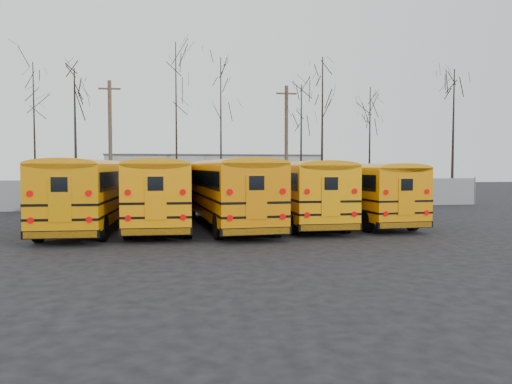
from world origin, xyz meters
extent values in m
plane|color=black|center=(0.00, 0.00, 0.00)|extent=(120.00, 120.00, 0.00)
cube|color=gray|center=(0.00, 12.00, 1.00)|extent=(40.00, 0.04, 2.00)
cube|color=beige|center=(2.00, 32.00, 2.00)|extent=(22.00, 8.00, 4.00)
cylinder|color=black|center=(-7.97, -2.05, 0.53)|extent=(0.36, 1.07, 1.06)
cylinder|color=black|center=(-5.59, -2.20, 0.53)|extent=(0.36, 1.07, 1.06)
cylinder|color=black|center=(-7.42, 6.81, 0.53)|extent=(0.36, 1.07, 1.06)
cylinder|color=black|center=(-5.03, 6.66, 0.53)|extent=(0.36, 1.07, 1.06)
cube|color=orange|center=(-6.57, 1.30, 1.77)|extent=(3.25, 9.98, 2.48)
cube|color=orange|center=(-6.20, 7.10, 1.06)|extent=(2.49, 1.94, 1.06)
cube|color=black|center=(-6.58, 1.09, 2.33)|extent=(3.23, 8.92, 0.74)
cube|color=black|center=(-6.51, 2.20, 1.00)|extent=(3.40, 11.79, 0.10)
cube|color=black|center=(-6.51, 2.20, 1.53)|extent=(3.40, 11.79, 0.10)
cube|color=black|center=(-6.87, -3.50, 0.48)|extent=(2.71, 0.40, 0.30)
cube|color=black|center=(-6.15, 7.95, 0.48)|extent=(2.54, 0.37, 0.27)
cube|color=orange|center=(-6.87, -3.61, 1.74)|extent=(0.79, 0.09, 1.64)
cylinder|color=#B20505|center=(-7.88, -3.56, 1.00)|extent=(0.23, 0.06, 0.23)
cylinder|color=#B20505|center=(-5.87, -3.69, 1.00)|extent=(0.23, 0.06, 0.23)
cylinder|color=#B20505|center=(-7.88, -3.56, 1.96)|extent=(0.23, 0.06, 0.23)
cylinder|color=#B20505|center=(-5.87, -3.69, 1.96)|extent=(0.23, 0.06, 0.23)
cylinder|color=black|center=(-4.66, -1.87, 0.53)|extent=(0.34, 1.07, 1.06)
cylinder|color=black|center=(-2.27, -1.98, 0.53)|extent=(0.34, 1.07, 1.06)
cylinder|color=black|center=(-4.27, 7.00, 0.53)|extent=(0.34, 1.07, 1.06)
cylinder|color=black|center=(-1.88, 6.89, 0.53)|extent=(0.34, 1.07, 1.06)
cube|color=orange|center=(-3.32, 1.51, 1.77)|extent=(3.07, 9.93, 2.48)
cube|color=orange|center=(-3.06, 7.31, 1.06)|extent=(2.45, 1.90, 1.06)
cube|color=black|center=(-3.32, 1.30, 2.32)|extent=(3.07, 8.88, 0.74)
cube|color=black|center=(-3.28, 2.41, 1.00)|extent=(3.18, 11.75, 0.10)
cube|color=black|center=(-3.28, 2.41, 1.53)|extent=(3.18, 11.75, 0.10)
cube|color=black|center=(-3.53, -3.30, 0.48)|extent=(2.71, 0.35, 0.30)
cube|color=black|center=(-3.02, 8.16, 0.48)|extent=(2.54, 0.32, 0.27)
cube|color=orange|center=(-3.53, -3.41, 1.74)|extent=(0.79, 0.08, 1.64)
cylinder|color=#B20505|center=(-4.53, -3.38, 1.00)|extent=(0.23, 0.05, 0.23)
cylinder|color=#B20505|center=(-2.53, -3.47, 1.00)|extent=(0.23, 0.05, 0.23)
cylinder|color=#B20505|center=(-4.53, -3.38, 1.96)|extent=(0.23, 0.05, 0.23)
cylinder|color=#B20505|center=(-2.53, -3.47, 1.96)|extent=(0.23, 0.05, 0.23)
cylinder|color=black|center=(-1.13, -2.61, 0.53)|extent=(0.36, 1.08, 1.07)
cylinder|color=black|center=(1.28, -2.46, 0.53)|extent=(0.36, 1.08, 1.07)
cylinder|color=black|center=(-1.68, 6.35, 0.53)|extent=(0.36, 1.08, 1.07)
cylinder|color=black|center=(0.73, 6.49, 0.53)|extent=(0.36, 1.08, 1.07)
cube|color=orange|center=(-0.14, 0.93, 1.79)|extent=(3.27, 10.08, 2.51)
cube|color=orange|center=(-0.50, 6.79, 1.07)|extent=(2.51, 1.96, 1.07)
cube|color=black|center=(-0.13, 0.72, 2.35)|extent=(3.25, 9.01, 0.75)
cube|color=black|center=(-0.19, 1.84, 1.01)|extent=(3.42, 11.91, 0.10)
cube|color=black|center=(-0.19, 1.84, 1.55)|extent=(3.42, 11.91, 0.10)
cube|color=black|center=(0.16, -3.92, 0.48)|extent=(2.74, 0.40, 0.30)
cube|color=black|center=(-0.55, 7.65, 0.48)|extent=(2.57, 0.37, 0.28)
cube|color=orange|center=(0.17, -4.03, 1.76)|extent=(0.80, 0.09, 1.66)
cylinder|color=#B20505|center=(-0.85, -4.11, 1.01)|extent=(0.24, 0.06, 0.23)
cylinder|color=#B20505|center=(1.18, -3.98, 1.01)|extent=(0.24, 0.06, 0.23)
cylinder|color=#B20505|center=(-0.85, -4.11, 1.98)|extent=(0.24, 0.06, 0.23)
cylinder|color=#B20505|center=(1.18, -3.98, 1.98)|extent=(0.24, 0.06, 0.23)
cylinder|color=black|center=(2.18, -1.77, 0.52)|extent=(0.30, 1.04, 1.04)
cylinder|color=black|center=(4.52, -1.79, 0.52)|extent=(0.30, 1.04, 1.04)
cylinder|color=black|center=(2.26, 6.93, 0.52)|extent=(0.30, 1.04, 1.04)
cylinder|color=black|center=(4.60, 6.91, 0.52)|extent=(0.30, 1.04, 1.04)
cube|color=#F49705|center=(3.38, 1.59, 1.73)|extent=(2.67, 9.65, 2.43)
cube|color=#F49705|center=(3.43, 7.28, 1.04)|extent=(2.34, 1.78, 1.04)
cube|color=black|center=(3.38, 1.38, 2.28)|extent=(2.71, 8.62, 0.72)
cube|color=black|center=(3.39, 2.47, 0.98)|extent=(2.72, 11.43, 0.09)
cube|color=black|center=(3.39, 2.47, 1.50)|extent=(2.72, 11.43, 0.09)
cube|color=black|center=(3.34, -3.12, 0.47)|extent=(2.65, 0.25, 0.29)
cube|color=black|center=(3.44, 8.11, 0.47)|extent=(2.49, 0.23, 0.27)
cube|color=#F49705|center=(3.33, -3.24, 1.71)|extent=(0.78, 0.05, 1.60)
cylinder|color=#B20505|center=(2.35, -3.24, 0.98)|extent=(0.23, 0.04, 0.23)
cylinder|color=#B20505|center=(4.32, -3.26, 0.98)|extent=(0.23, 0.04, 0.23)
cylinder|color=#B20505|center=(2.35, -3.24, 1.92)|extent=(0.23, 0.04, 0.23)
cylinder|color=#B20505|center=(4.32, -3.26, 1.92)|extent=(0.23, 0.04, 0.23)
cylinder|color=black|center=(5.55, -1.56, 0.50)|extent=(0.33, 1.01, 1.00)
cylinder|color=black|center=(7.80, -1.43, 0.50)|extent=(0.33, 1.01, 1.00)
cylinder|color=black|center=(5.08, 6.81, 0.50)|extent=(0.33, 1.01, 1.00)
cylinder|color=black|center=(7.33, 6.93, 0.50)|extent=(0.33, 1.01, 1.00)
cube|color=orange|center=(6.49, 1.74, 1.67)|extent=(3.01, 9.40, 2.34)
cube|color=orange|center=(6.19, 7.22, 1.00)|extent=(2.34, 1.82, 1.00)
cube|color=black|center=(6.51, 1.54, 2.20)|extent=(3.00, 8.41, 0.70)
cube|color=black|center=(6.45, 2.59, 0.95)|extent=(3.14, 11.12, 0.09)
cube|color=black|center=(6.45, 2.59, 1.45)|extent=(3.14, 11.12, 0.09)
cube|color=black|center=(6.75, -2.79, 0.45)|extent=(2.56, 0.36, 0.28)
cube|color=black|center=(6.14, 8.02, 0.45)|extent=(2.40, 0.33, 0.26)
cube|color=orange|center=(6.76, -2.90, 1.65)|extent=(0.75, 0.08, 1.55)
cylinder|color=#B20505|center=(5.81, -2.97, 0.95)|extent=(0.22, 0.05, 0.22)
cylinder|color=#B20505|center=(7.70, -2.86, 0.95)|extent=(0.22, 0.05, 0.22)
cylinder|color=#B20505|center=(5.81, -2.97, 1.85)|extent=(0.22, 0.05, 0.22)
cylinder|color=#B20505|center=(7.70, -2.86, 1.85)|extent=(0.22, 0.05, 0.22)
cylinder|color=brown|center=(-7.47, 19.27, 4.86)|extent=(0.30, 0.30, 9.72)
cube|color=brown|center=(-7.47, 19.27, 9.08)|extent=(1.73, 0.21, 0.13)
cylinder|color=brown|center=(6.44, 16.87, 4.67)|extent=(0.29, 0.29, 9.34)
cube|color=brown|center=(6.44, 16.87, 8.72)|extent=(1.66, 0.17, 0.12)
cone|color=black|center=(-12.84, 17.86, 5.35)|extent=(0.26, 0.26, 10.71)
cone|color=black|center=(-9.52, 15.60, 4.96)|extent=(0.26, 0.26, 9.92)
cone|color=black|center=(-2.31, 16.27, 6.14)|extent=(0.26, 0.26, 12.28)
cone|color=black|center=(1.13, 16.58, 5.66)|extent=(0.26, 0.26, 11.32)
cone|color=black|center=(7.17, 15.07, 4.59)|extent=(0.26, 0.26, 9.17)
cone|color=black|center=(9.63, 17.47, 5.93)|extent=(0.26, 0.26, 11.86)
cone|color=black|center=(13.77, 17.39, 4.76)|extent=(0.26, 0.26, 9.53)
cone|color=black|center=(19.13, 13.66, 5.24)|extent=(0.26, 0.26, 10.48)
camera|label=1|loc=(-3.18, -22.23, 2.93)|focal=35.00mm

